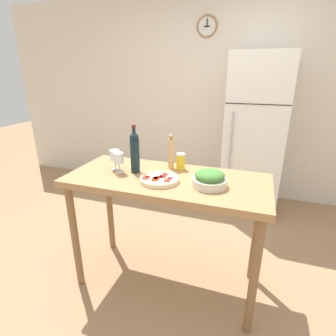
{
  "coord_description": "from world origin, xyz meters",
  "views": [
    {
      "loc": [
        0.57,
        -1.64,
        1.65
      ],
      "look_at": [
        0.0,
        0.03,
        0.99
      ],
      "focal_mm": 28.0,
      "sensor_mm": 36.0,
      "label": 1
    }
  ],
  "objects_px": {
    "wine_glass_near": "(118,159)",
    "homemade_pizza": "(159,179)",
    "pepper_mill": "(171,152)",
    "salt_canister": "(181,161)",
    "refrigerator": "(254,136)",
    "salad_bowl": "(210,179)",
    "wine_glass_far": "(115,156)",
    "wine_bottle": "(135,151)"
  },
  "relations": [
    {
      "from": "wine_glass_near",
      "to": "homemade_pizza",
      "type": "distance_m",
      "value": 0.36
    },
    {
      "from": "pepper_mill",
      "to": "salt_canister",
      "type": "relative_size",
      "value": 2.14
    },
    {
      "from": "refrigerator",
      "to": "salad_bowl",
      "type": "xyz_separation_m",
      "value": [
        -0.24,
        -1.63,
        0.06
      ]
    },
    {
      "from": "wine_glass_near",
      "to": "homemade_pizza",
      "type": "bearing_deg",
      "value": -9.21
    },
    {
      "from": "wine_glass_near",
      "to": "wine_glass_far",
      "type": "height_order",
      "value": "same"
    },
    {
      "from": "wine_bottle",
      "to": "wine_glass_near",
      "type": "height_order",
      "value": "wine_bottle"
    },
    {
      "from": "wine_bottle",
      "to": "homemade_pizza",
      "type": "height_order",
      "value": "wine_bottle"
    },
    {
      "from": "wine_bottle",
      "to": "wine_glass_far",
      "type": "height_order",
      "value": "wine_bottle"
    },
    {
      "from": "salad_bowl",
      "to": "wine_bottle",
      "type": "bearing_deg",
      "value": 172.12
    },
    {
      "from": "wine_glass_near",
      "to": "pepper_mill",
      "type": "xyz_separation_m",
      "value": [
        0.33,
        0.22,
        0.02
      ]
    },
    {
      "from": "salad_bowl",
      "to": "salt_canister",
      "type": "bearing_deg",
      "value": 137.26
    },
    {
      "from": "salt_canister",
      "to": "wine_glass_near",
      "type": "bearing_deg",
      "value": -151.47
    },
    {
      "from": "refrigerator",
      "to": "wine_glass_near",
      "type": "bearing_deg",
      "value": -119.8
    },
    {
      "from": "wine_bottle",
      "to": "wine_glass_near",
      "type": "bearing_deg",
      "value": -153.85
    },
    {
      "from": "homemade_pizza",
      "to": "wine_glass_far",
      "type": "bearing_deg",
      "value": 164.52
    },
    {
      "from": "pepper_mill",
      "to": "wine_glass_near",
      "type": "bearing_deg",
      "value": -146.19
    },
    {
      "from": "salad_bowl",
      "to": "salt_canister",
      "type": "xyz_separation_m",
      "value": [
        -0.27,
        0.25,
        0.01
      ]
    },
    {
      "from": "wine_glass_near",
      "to": "salt_canister",
      "type": "xyz_separation_m",
      "value": [
        0.41,
        0.22,
        -0.05
      ]
    },
    {
      "from": "wine_glass_far",
      "to": "salt_canister",
      "type": "bearing_deg",
      "value": 19.44
    },
    {
      "from": "refrigerator",
      "to": "wine_bottle",
      "type": "distance_m",
      "value": 1.76
    },
    {
      "from": "wine_glass_far",
      "to": "homemade_pizza",
      "type": "bearing_deg",
      "value": -15.48
    },
    {
      "from": "refrigerator",
      "to": "salt_canister",
      "type": "xyz_separation_m",
      "value": [
        -0.51,
        -1.38,
        0.07
      ]
    },
    {
      "from": "wine_glass_far",
      "to": "wine_glass_near",
      "type": "bearing_deg",
      "value": -42.25
    },
    {
      "from": "wine_glass_near",
      "to": "wine_glass_far",
      "type": "relative_size",
      "value": 1.0
    },
    {
      "from": "wine_glass_far",
      "to": "pepper_mill",
      "type": "xyz_separation_m",
      "value": [
        0.4,
        0.17,
        0.02
      ]
    },
    {
      "from": "salad_bowl",
      "to": "homemade_pizza",
      "type": "distance_m",
      "value": 0.34
    },
    {
      "from": "pepper_mill",
      "to": "homemade_pizza",
      "type": "relative_size",
      "value": 0.99
    },
    {
      "from": "wine_glass_far",
      "to": "salt_canister",
      "type": "distance_m",
      "value": 0.51
    },
    {
      "from": "pepper_mill",
      "to": "salt_canister",
      "type": "distance_m",
      "value": 0.1
    },
    {
      "from": "salt_canister",
      "to": "salad_bowl",
      "type": "bearing_deg",
      "value": -42.74
    },
    {
      "from": "wine_glass_near",
      "to": "pepper_mill",
      "type": "distance_m",
      "value": 0.4
    },
    {
      "from": "wine_glass_near",
      "to": "pepper_mill",
      "type": "height_order",
      "value": "pepper_mill"
    },
    {
      "from": "wine_bottle",
      "to": "salt_canister",
      "type": "relative_size",
      "value": 2.83
    },
    {
      "from": "refrigerator",
      "to": "wine_glass_far",
      "type": "distance_m",
      "value": 1.83
    },
    {
      "from": "wine_glass_far",
      "to": "salt_canister",
      "type": "relative_size",
      "value": 1.23
    },
    {
      "from": "refrigerator",
      "to": "wine_glass_near",
      "type": "height_order",
      "value": "refrigerator"
    },
    {
      "from": "salad_bowl",
      "to": "salt_canister",
      "type": "distance_m",
      "value": 0.37
    },
    {
      "from": "wine_bottle",
      "to": "pepper_mill",
      "type": "height_order",
      "value": "wine_bottle"
    },
    {
      "from": "wine_glass_far",
      "to": "salad_bowl",
      "type": "height_order",
      "value": "wine_glass_far"
    },
    {
      "from": "refrigerator",
      "to": "wine_glass_near",
      "type": "relative_size",
      "value": 11.94
    },
    {
      "from": "pepper_mill",
      "to": "salad_bowl",
      "type": "bearing_deg",
      "value": -35.45
    },
    {
      "from": "wine_bottle",
      "to": "wine_glass_far",
      "type": "bearing_deg",
      "value": 179.02
    }
  ]
}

